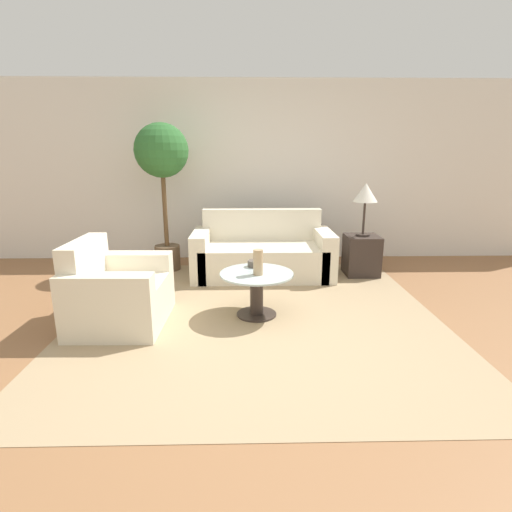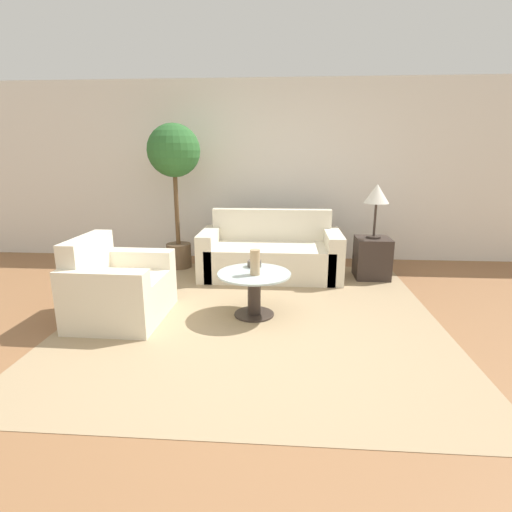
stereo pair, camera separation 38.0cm
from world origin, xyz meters
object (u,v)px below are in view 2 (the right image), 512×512
(sofa_main, at_px, (271,254))
(vase, at_px, (255,262))
(bowl, at_px, (254,263))
(coffee_table, at_px, (254,288))
(table_lamp, at_px, (377,196))
(potted_plant, at_px, (174,162))
(armchair, at_px, (116,291))

(sofa_main, height_order, vase, sofa_main)
(bowl, bearing_deg, sofa_main, 83.90)
(coffee_table, height_order, table_lamp, table_lamp)
(sofa_main, relative_size, potted_plant, 0.92)
(table_lamp, relative_size, bowl, 4.73)
(table_lamp, distance_m, potted_plant, 2.66)
(coffee_table, height_order, vase, vase)
(vase, bearing_deg, armchair, -176.31)
(table_lamp, bearing_deg, sofa_main, 177.95)
(vase, bearing_deg, sofa_main, 86.14)
(coffee_table, relative_size, vase, 2.92)
(coffee_table, distance_m, table_lamp, 2.12)
(armchair, relative_size, bowl, 6.76)
(sofa_main, bearing_deg, vase, -93.86)
(table_lamp, bearing_deg, armchair, -151.47)
(armchair, height_order, vase, armchair)
(armchair, distance_m, bowl, 1.39)
(coffee_table, bearing_deg, bowl, 93.92)
(coffee_table, xyz_separation_m, bowl, (-0.02, 0.22, 0.19))
(armchair, bearing_deg, vase, -85.17)
(potted_plant, bearing_deg, table_lamp, -6.27)
(potted_plant, bearing_deg, sofa_main, -10.45)
(sofa_main, xyz_separation_m, coffee_table, (-0.11, -1.41, 0.01))
(sofa_main, distance_m, coffee_table, 1.41)
(bowl, bearing_deg, armchair, -164.62)
(table_lamp, height_order, vase, table_lamp)
(armchair, xyz_separation_m, vase, (1.36, 0.09, 0.29))
(coffee_table, bearing_deg, potted_plant, 125.96)
(sofa_main, xyz_separation_m, vase, (-0.10, -1.46, 0.29))
(potted_plant, relative_size, bowl, 13.64)
(coffee_table, xyz_separation_m, table_lamp, (1.42, 1.36, 0.78))
(table_lamp, height_order, bowl, table_lamp)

